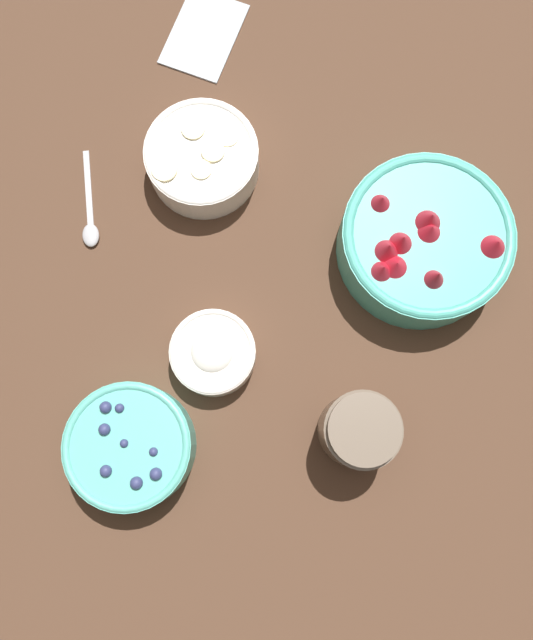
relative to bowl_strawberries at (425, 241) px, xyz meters
name	(u,v)px	position (x,y,z in m)	size (l,w,h in m)	color
ground_plane	(264,242)	(0.02, 0.20, -0.04)	(4.00, 4.00, 0.00)	#4C3323
bowl_strawberries	(425,241)	(0.00, 0.00, 0.00)	(0.21, 0.21, 0.10)	#47AD9E
bowl_blueberries	(131,446)	(-0.25, 0.36, -0.01)	(0.15, 0.15, 0.07)	#56B7A8
bowl_bananas	(203,158)	(0.12, 0.28, -0.01)	(0.15, 0.15, 0.06)	white
bowl_cream	(214,353)	(-0.13, 0.27, -0.02)	(0.11, 0.11, 0.05)	silver
jar_chocolate	(359,430)	(-0.23, 0.09, 0.00)	(0.09, 0.09, 0.10)	brown
napkin	(205,33)	(0.32, 0.28, -0.04)	(0.15, 0.13, 0.01)	#B2BCC6
spoon	(91,217)	(0.05, 0.43, -0.04)	(0.14, 0.03, 0.01)	#B2B2B7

